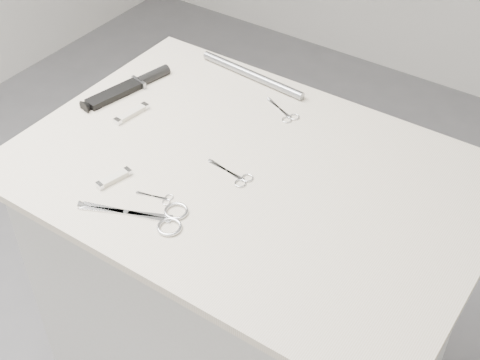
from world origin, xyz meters
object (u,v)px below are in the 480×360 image
Objects in this scene: sheathed_knife at (132,85)px; tiny_scissors at (159,198)px; plinth at (248,310)px; pocket_knife_a at (132,113)px; embroidery_scissors_b at (285,114)px; pocket_knife_b at (114,178)px; embroidery_scissors_a at (236,176)px; large_shears at (156,217)px; metal_rail at (252,75)px.

tiny_scissors is at bearing -118.80° from sheathed_knife.
plinth is 9.25× the size of pocket_knife_a.
plinth is 11.67× the size of tiny_scissors.
pocket_knife_b reaches higher than embroidery_scissors_b.
pocket_knife_b is at bearing -139.92° from pocket_knife_a.
embroidery_scissors_a and embroidery_scissors_b have the same top height.
sheathed_knife is (-0.37, -0.12, 0.01)m from embroidery_scissors_b.
plinth is 0.58m from pocket_knife_a.
pocket_knife_b is (0.12, -0.20, -0.00)m from pocket_knife_a.
large_shears is 0.44m from embroidery_scissors_b.
tiny_scissors is 0.48m from metal_rail.
large_shears reaches higher than embroidery_scissors_a.
embroidery_scissors_a is 1.15× the size of pocket_knife_a.
pocket_knife_a is (-0.24, 0.18, 0.00)m from tiny_scissors.
tiny_scissors is at bearing -70.72° from pocket_knife_b.
pocket_knife_b reaches higher than embroidery_scissors_a.
embroidery_scissors_b is 1.07× the size of pocket_knife_a.
sheathed_knife is at bearing 122.53° from tiny_scissors.
plinth is at bearing 43.50° from tiny_scissors.
embroidery_scissors_a is 0.25m from pocket_knife_b.
pocket_knife_a is 0.32× the size of metal_rail.
sheathed_knife is 2.94× the size of pocket_knife_b.
metal_rail is at bearing -18.44° from pocket_knife_a.
pocket_knife_a reaches higher than embroidery_scissors_b.
plinth is 4.20× the size of large_shears.
tiny_scissors is at bearing -120.37° from pocket_knife_a.
sheathed_knife reaches higher than pocket_knife_a.
embroidery_scissors_a is at bearing -61.54° from metal_rail.
sheathed_knife is at bearing 169.17° from embroidery_scissors_a.
tiny_scissors is 0.96× the size of pocket_knife_b.
sheathed_knife reaches higher than embroidery_scissors_b.
plinth is 0.47m from embroidery_scissors_a.
sheathed_knife is (-0.40, 0.13, 0.01)m from embroidery_scissors_a.
metal_rail reaches higher than pocket_knife_a.
sheathed_knife is at bearing 114.88° from large_shears.
embroidery_scissors_b is 0.36m from pocket_knife_a.
metal_rail reaches higher than tiny_scissors.
pocket_knife_a is (-0.32, 0.04, 0.00)m from embroidery_scissors_a.
large_shears is at bearing -90.35° from pocket_knife_b.
pocket_knife_b is at bearing 143.64° from large_shears.
plinth is 11.16× the size of pocket_knife_b.
embroidery_scissors_b is 0.17m from metal_rail.
pocket_knife_a is at bearing 125.71° from tiny_scissors.
embroidery_scissors_b is at bearing -59.66° from sheathed_knife.
plinth is at bearing -35.18° from pocket_knife_b.
embroidery_scissors_a is 0.47× the size of sheathed_knife.
tiny_scissors is 0.33× the size of sheathed_knife.
large_shears reaches higher than plinth.
pocket_knife_a is at bearing -120.93° from embroidery_scissors_b.
embroidery_scissors_b is (-0.04, 0.22, 0.47)m from plinth.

